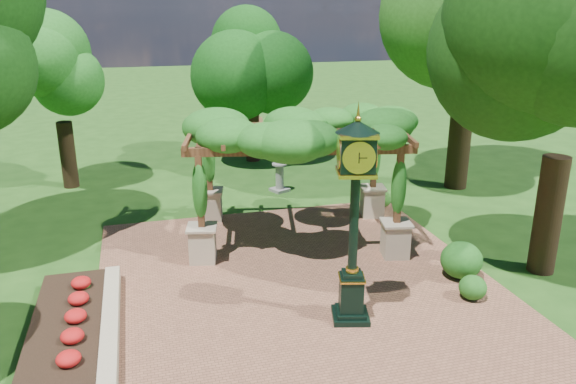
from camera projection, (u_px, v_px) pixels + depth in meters
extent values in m
plane|color=#1E4714|center=(316.00, 314.00, 13.10)|extent=(120.00, 120.00, 0.00)
cube|color=brown|center=(304.00, 293.00, 14.01)|extent=(10.00, 12.00, 0.04)
cube|color=#C6B793|center=(111.00, 323.00, 12.34)|extent=(0.35, 5.00, 0.40)
cube|color=red|center=(67.00, 330.00, 12.12)|extent=(1.50, 5.00, 0.36)
cube|color=black|center=(350.00, 316.00, 12.82)|extent=(1.00, 1.00, 0.12)
cube|color=black|center=(351.00, 294.00, 12.65)|extent=(0.62, 0.62, 0.92)
cube|color=gold|center=(352.00, 278.00, 12.52)|extent=(0.70, 0.70, 0.04)
cylinder|color=black|center=(354.00, 222.00, 12.11)|extent=(0.25, 0.25, 2.35)
cube|color=black|center=(357.00, 153.00, 11.63)|extent=(0.87, 0.87, 0.72)
cylinder|color=white|center=(359.00, 158.00, 11.28)|extent=(0.60, 0.18, 0.61)
cone|color=black|center=(358.00, 127.00, 11.45)|extent=(1.12, 1.12, 0.26)
sphere|color=gold|center=(358.00, 119.00, 11.40)|extent=(0.14, 0.14, 0.14)
cube|color=#BBA98B|center=(203.00, 244.00, 15.62)|extent=(0.84, 0.84, 0.98)
cube|color=brown|center=(200.00, 191.00, 15.13)|extent=(0.21, 0.21, 2.01)
cube|color=#BBA98B|center=(395.00, 240.00, 15.92)|extent=(0.84, 0.84, 0.98)
cube|color=brown|center=(399.00, 188.00, 15.44)|extent=(0.21, 0.21, 2.01)
cube|color=#BBA98B|center=(211.00, 205.00, 18.71)|extent=(0.84, 0.84, 0.98)
cube|color=brown|center=(209.00, 160.00, 18.22)|extent=(0.21, 0.21, 2.01)
cube|color=#BBA98B|center=(372.00, 202.00, 19.02)|extent=(0.84, 0.84, 0.98)
cube|color=brown|center=(374.00, 158.00, 18.53)|extent=(0.21, 0.21, 2.01)
cube|color=brown|center=(301.00, 151.00, 14.94)|extent=(6.21, 1.45, 0.24)
cube|color=brown|center=(292.00, 126.00, 18.04)|extent=(6.21, 1.45, 0.24)
ellipsoid|color=#205F1B|center=(296.00, 127.00, 16.40)|extent=(6.98, 5.14, 1.09)
cube|color=gray|center=(280.00, 190.00, 21.83)|extent=(0.82, 0.82, 0.11)
cylinder|color=gray|center=(280.00, 177.00, 21.67)|extent=(0.42, 0.42, 1.01)
cylinder|color=gray|center=(280.00, 164.00, 21.50)|extent=(0.77, 0.77, 0.06)
ellipsoid|color=#1F5819|center=(473.00, 287.00, 13.61)|extent=(0.68, 0.68, 0.60)
ellipsoid|color=#1D5A19|center=(461.00, 260.00, 14.65)|extent=(1.38, 1.38, 0.97)
ellipsoid|color=#2D691E|center=(382.00, 199.00, 19.90)|extent=(0.85, 0.85, 0.58)
cylinder|color=black|center=(68.00, 155.00, 21.98)|extent=(0.60, 0.60, 2.62)
ellipsoid|color=#1E5F1B|center=(57.00, 67.00, 20.93)|extent=(3.23, 3.23, 4.13)
cylinder|color=#382216|center=(253.00, 133.00, 25.85)|extent=(0.63, 0.63, 2.55)
ellipsoid|color=#114411|center=(251.00, 61.00, 24.83)|extent=(3.58, 3.58, 4.02)
cylinder|color=black|center=(461.00, 130.00, 21.64)|extent=(0.86, 0.86, 4.64)
cylinder|color=#362315|center=(548.00, 215.00, 14.75)|extent=(0.70, 0.70, 3.20)
ellipsoid|color=#13360D|center=(573.00, 54.00, 13.46)|extent=(4.39, 4.39, 5.06)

